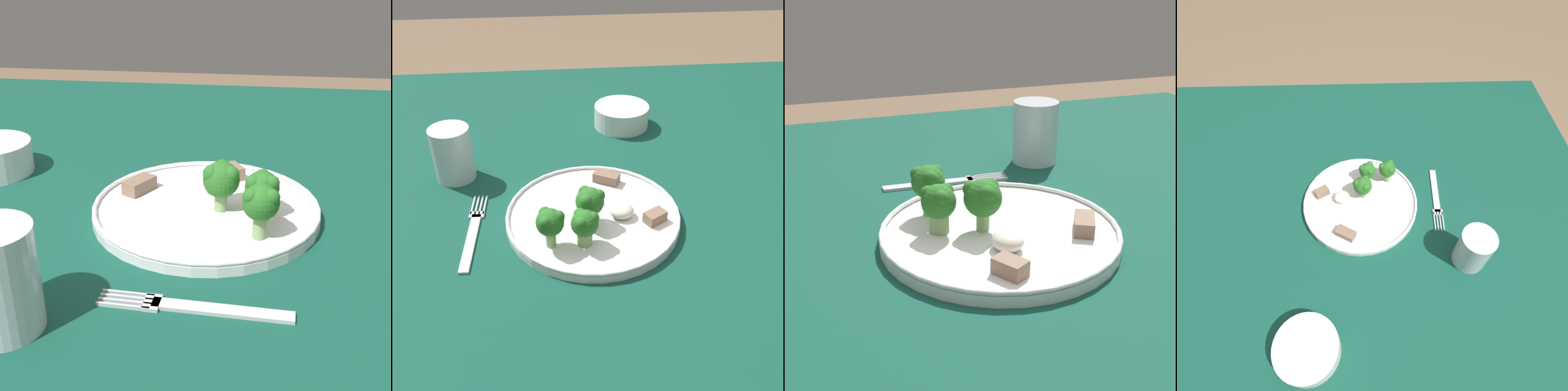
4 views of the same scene
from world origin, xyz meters
TOP-DOWN VIEW (x-y plane):
  - table at (0.00, 0.00)m, footprint 1.26×1.18m
  - dinner_plate at (-0.03, -0.09)m, footprint 0.28×0.28m
  - fork at (-0.22, -0.10)m, footprint 0.03×0.18m
  - broccoli_floret_near_rim_left at (-0.04, -0.11)m, footprint 0.05×0.04m
  - broccoli_floret_center_left at (-0.05, -0.16)m, footprint 0.04×0.04m
  - broccoli_floret_back_left at (-0.10, -0.16)m, footprint 0.04×0.04m
  - meat_slice_front_slice at (0.06, -0.12)m, footprint 0.04×0.04m
  - meat_slice_middle_slice at (-0.00, -0.00)m, footprint 0.05×0.04m
  - sauce_dollop at (0.01, -0.10)m, footprint 0.04×0.04m

SIDE VIEW (x-z plane):
  - table at x=0.00m, z-range 0.28..1.01m
  - fork at x=-0.22m, z-range 0.73..0.73m
  - dinner_plate at x=-0.03m, z-range 0.73..0.75m
  - meat_slice_front_slice at x=0.06m, z-range 0.74..0.76m
  - meat_slice_middle_slice at x=0.00m, z-range 0.74..0.76m
  - sauce_dollop at x=0.01m, z-range 0.74..0.76m
  - broccoli_floret_center_left at x=-0.05m, z-range 0.75..0.81m
  - broccoli_floret_near_rim_left at x=-0.04m, z-range 0.75..0.82m
  - broccoli_floret_back_left at x=-0.10m, z-range 0.75..0.82m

